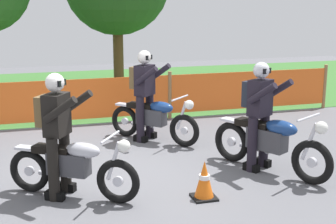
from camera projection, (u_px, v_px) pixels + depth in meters
The scene contains 10 objects.
ground at pixel (102, 174), 7.52m from camera, with size 24.00×24.00×0.02m, color #5B5B60.
grass_verge at pixel (68, 92), 13.82m from camera, with size 24.00×7.44×0.01m, color #386B2D.
barrier_fence at pixel (81, 99), 10.21m from camera, with size 11.67×0.08×1.05m.
motorcycle_lead at pixel (154, 119), 9.07m from camera, with size 1.39×1.45×0.90m.
motorcycle_trailing at pixel (270, 142), 7.47m from camera, with size 1.15×1.88×0.99m.
motorcycle_third at pixel (73, 166), 6.54m from camera, with size 1.68×1.13×0.91m.
rider_lead at pixel (144, 90), 9.05m from camera, with size 0.76×0.77×1.69m.
rider_trailing at pixel (259, 110), 7.52m from camera, with size 0.71×0.79×1.69m.
rider_third at pixel (57, 128), 6.48m from camera, with size 0.79×0.72×1.69m.
traffic_cone at pixel (204, 180), 6.55m from camera, with size 0.32×0.32×0.53m.
Camera 1 is at (-0.95, -7.10, 2.68)m, focal length 52.41 mm.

